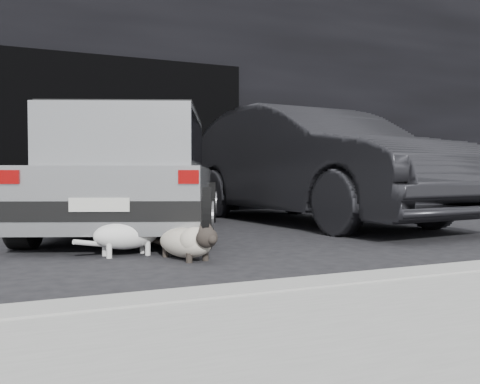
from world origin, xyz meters
name	(u,v)px	position (x,y,z in m)	size (l,w,h in m)	color
ground	(117,246)	(0.00, 0.00, 0.00)	(80.00, 80.00, 0.00)	black
building_facade	(106,82)	(1.00, 6.00, 2.50)	(34.00, 4.00, 5.00)	black
garage_opening	(129,136)	(1.00, 3.99, 1.30)	(4.00, 0.10, 2.60)	black
curb	(393,284)	(1.00, -2.60, 0.06)	(18.00, 0.25, 0.12)	#969791
silver_hatchback	(135,168)	(0.39, 0.97, 0.73)	(2.87, 3.95, 1.33)	#AFB2B4
second_car	(314,164)	(2.92, 1.28, 0.79)	(1.68, 4.81, 1.59)	black
cat_siamese	(189,242)	(0.36, -1.00, 0.14)	(0.43, 0.85, 0.30)	beige
cat_white	(131,233)	(-0.01, -0.59, 0.18)	(0.80, 0.31, 0.37)	white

